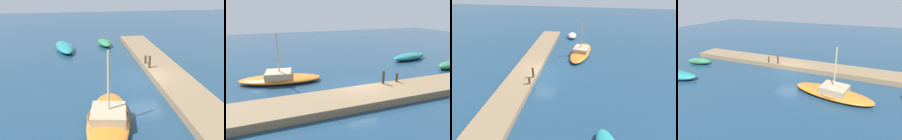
% 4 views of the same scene
% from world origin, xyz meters
% --- Properties ---
extents(ground_plane, '(84.00, 84.00, 0.00)m').
position_xyz_m(ground_plane, '(0.00, 0.00, 0.00)').
color(ground_plane, navy).
extents(dock_platform, '(27.88, 2.95, 0.52)m').
position_xyz_m(dock_platform, '(0.00, -1.88, 0.26)').
color(dock_platform, '#846B4C').
rests_on(dock_platform, ground_plane).
extents(sailboat_orange, '(7.21, 3.49, 4.29)m').
position_xyz_m(sailboat_orange, '(-5.85, 3.80, 0.38)').
color(sailboat_orange, orange).
rests_on(sailboat_orange, ground_plane).
extents(rowboat_green, '(3.26, 1.91, 0.73)m').
position_xyz_m(rowboat_green, '(11.41, 1.97, 0.37)').
color(rowboat_green, '#2D7A4C').
rests_on(rowboat_green, ground_plane).
extents(motorboat_teal, '(5.44, 2.72, 0.78)m').
position_xyz_m(motorboat_teal, '(10.04, 6.58, 0.39)').
color(motorboat_teal, teal).
rests_on(motorboat_teal, ground_plane).
extents(mooring_post_west, '(0.20, 0.20, 1.06)m').
position_xyz_m(mooring_post_west, '(1.62, -0.65, 1.05)').
color(mooring_post_west, '#47331E').
rests_on(mooring_post_west, dock_platform).
extents(mooring_post_mid_west, '(0.19, 0.19, 0.71)m').
position_xyz_m(mooring_post_mid_west, '(2.87, -0.65, 0.88)').
color(mooring_post_mid_west, '#47331E').
rests_on(mooring_post_mid_west, dock_platform).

